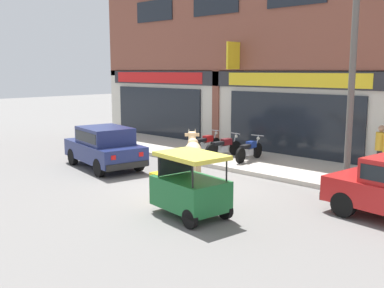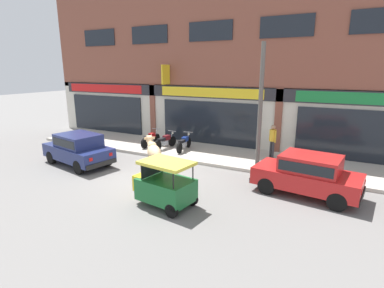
{
  "view_description": "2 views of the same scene",
  "coord_description": "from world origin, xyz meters",
  "px_view_note": "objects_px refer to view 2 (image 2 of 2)",
  "views": [
    {
      "loc": [
        9.03,
        -9.5,
        3.42
      ],
      "look_at": [
        -0.9,
        1.0,
        1.03
      ],
      "focal_mm": 42.0,
      "sensor_mm": 36.0,
      "label": 1
    },
    {
      "loc": [
        6.86,
        -9.69,
        4.34
      ],
      "look_at": [
        1.32,
        1.0,
        1.29
      ],
      "focal_mm": 28.0,
      "sensor_mm": 36.0,
      "label": 2
    }
  ],
  "objects_px": {
    "motorcycle_0": "(151,139)",
    "motorcycle_1": "(165,141)",
    "auto_rickshaw": "(164,186)",
    "cow": "(154,152)",
    "car_0": "(308,173)",
    "motorcycle_2": "(184,143)",
    "car_1": "(78,148)",
    "utility_pole": "(260,108)",
    "pedestrian": "(273,138)"
  },
  "relations": [
    {
      "from": "car_1",
      "to": "auto_rickshaw",
      "type": "xyz_separation_m",
      "value": [
        5.78,
        -1.77,
        -0.15
      ]
    },
    {
      "from": "motorcycle_0",
      "to": "utility_pole",
      "type": "distance_m",
      "value": 6.82
    },
    {
      "from": "motorcycle_0",
      "to": "auto_rickshaw",
      "type": "bearing_deg",
      "value": -51.58
    },
    {
      "from": "cow",
      "to": "pedestrian",
      "type": "xyz_separation_m",
      "value": [
        3.83,
        4.39,
        0.12
      ]
    },
    {
      "from": "auto_rickshaw",
      "to": "car_1",
      "type": "bearing_deg",
      "value": 162.96
    },
    {
      "from": "cow",
      "to": "utility_pole",
      "type": "relative_size",
      "value": 0.32
    },
    {
      "from": "auto_rickshaw",
      "to": "utility_pole",
      "type": "relative_size",
      "value": 0.4
    },
    {
      "from": "motorcycle_0",
      "to": "motorcycle_2",
      "type": "height_order",
      "value": "same"
    },
    {
      "from": "cow",
      "to": "motorcycle_1",
      "type": "relative_size",
      "value": 0.93
    },
    {
      "from": "motorcycle_0",
      "to": "motorcycle_1",
      "type": "relative_size",
      "value": 1.0
    },
    {
      "from": "car_0",
      "to": "pedestrian",
      "type": "relative_size",
      "value": 2.34
    },
    {
      "from": "motorcycle_0",
      "to": "utility_pole",
      "type": "height_order",
      "value": "utility_pole"
    },
    {
      "from": "cow",
      "to": "utility_pole",
      "type": "height_order",
      "value": "utility_pole"
    },
    {
      "from": "car_0",
      "to": "auto_rickshaw",
      "type": "bearing_deg",
      "value": -143.08
    },
    {
      "from": "motorcycle_2",
      "to": "motorcycle_0",
      "type": "bearing_deg",
      "value": -179.5
    },
    {
      "from": "car_0",
      "to": "motorcycle_0",
      "type": "bearing_deg",
      "value": 162.11
    },
    {
      "from": "motorcycle_0",
      "to": "motorcycle_1",
      "type": "bearing_deg",
      "value": -7.28
    },
    {
      "from": "car_0",
      "to": "utility_pole",
      "type": "bearing_deg",
      "value": 143.74
    },
    {
      "from": "car_0",
      "to": "motorcycle_0",
      "type": "relative_size",
      "value": 2.07
    },
    {
      "from": "motorcycle_1",
      "to": "utility_pole",
      "type": "distance_m",
      "value": 5.86
    },
    {
      "from": "car_1",
      "to": "pedestrian",
      "type": "xyz_separation_m",
      "value": [
        7.73,
        4.79,
        0.31
      ]
    },
    {
      "from": "cow",
      "to": "motorcycle_1",
      "type": "distance_m",
      "value": 3.86
    },
    {
      "from": "motorcycle_1",
      "to": "utility_pole",
      "type": "height_order",
      "value": "utility_pole"
    },
    {
      "from": "auto_rickshaw",
      "to": "motorcycle_0",
      "type": "relative_size",
      "value": 1.14
    },
    {
      "from": "utility_pole",
      "to": "motorcycle_1",
      "type": "bearing_deg",
      "value": 169.25
    },
    {
      "from": "motorcycle_1",
      "to": "motorcycle_0",
      "type": "bearing_deg",
      "value": 172.72
    },
    {
      "from": "cow",
      "to": "car_1",
      "type": "distance_m",
      "value": 3.92
    },
    {
      "from": "pedestrian",
      "to": "car_1",
      "type": "bearing_deg",
      "value": -148.18
    },
    {
      "from": "utility_pole",
      "to": "pedestrian",
      "type": "bearing_deg",
      "value": 84.98
    },
    {
      "from": "motorcycle_1",
      "to": "motorcycle_2",
      "type": "bearing_deg",
      "value": 7.82
    },
    {
      "from": "motorcycle_1",
      "to": "car_0",
      "type": "bearing_deg",
      "value": -19.26
    },
    {
      "from": "cow",
      "to": "motorcycle_1",
      "type": "height_order",
      "value": "cow"
    },
    {
      "from": "cow",
      "to": "motorcycle_2",
      "type": "distance_m",
      "value": 3.68
    },
    {
      "from": "cow",
      "to": "car_1",
      "type": "xyz_separation_m",
      "value": [
        -3.89,
        -0.4,
        -0.19
      ]
    },
    {
      "from": "cow",
      "to": "utility_pole",
      "type": "bearing_deg",
      "value": 33.69
    },
    {
      "from": "auto_rickshaw",
      "to": "cow",
      "type": "bearing_deg",
      "value": 130.86
    },
    {
      "from": "car_1",
      "to": "motorcycle_2",
      "type": "bearing_deg",
      "value": 50.33
    },
    {
      "from": "cow",
      "to": "auto_rickshaw",
      "type": "distance_m",
      "value": 2.9
    },
    {
      "from": "utility_pole",
      "to": "car_1",
      "type": "bearing_deg",
      "value": -159.36
    },
    {
      "from": "cow",
      "to": "auto_rickshaw",
      "type": "bearing_deg",
      "value": -49.14
    },
    {
      "from": "motorcycle_1",
      "to": "utility_pole",
      "type": "xyz_separation_m",
      "value": [
        5.32,
        -1.01,
        2.23
      ]
    },
    {
      "from": "motorcycle_2",
      "to": "pedestrian",
      "type": "relative_size",
      "value": 1.13
    },
    {
      "from": "auto_rickshaw",
      "to": "motorcycle_1",
      "type": "distance_m",
      "value": 6.65
    },
    {
      "from": "cow",
      "to": "car_0",
      "type": "relative_size",
      "value": 0.45
    },
    {
      "from": "cow",
      "to": "pedestrian",
      "type": "bearing_deg",
      "value": 48.87
    },
    {
      "from": "auto_rickshaw",
      "to": "pedestrian",
      "type": "xyz_separation_m",
      "value": [
        1.95,
        6.56,
        0.47
      ]
    },
    {
      "from": "motorcycle_2",
      "to": "utility_pole",
      "type": "xyz_separation_m",
      "value": [
        4.23,
        -1.16,
        2.23
      ]
    },
    {
      "from": "motorcycle_0",
      "to": "motorcycle_1",
      "type": "xyz_separation_m",
      "value": [
        1.02,
        -0.13,
        0.0
      ]
    },
    {
      "from": "auto_rickshaw",
      "to": "pedestrian",
      "type": "height_order",
      "value": "pedestrian"
    },
    {
      "from": "cow",
      "to": "car_0",
      "type": "xyz_separation_m",
      "value": [
        5.87,
        0.82,
        -0.19
      ]
    }
  ]
}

